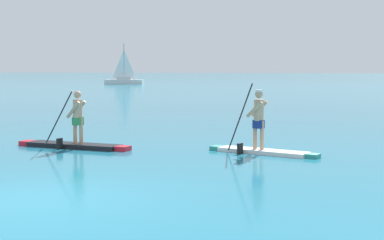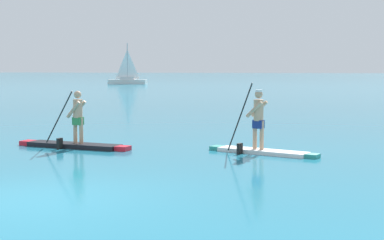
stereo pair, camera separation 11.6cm
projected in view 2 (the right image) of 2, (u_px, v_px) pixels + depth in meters
The scene contains 4 objects.
ground at pixel (37, 199), 10.17m from camera, with size 440.00×440.00×0.00m, color teal.
paddleboarder_mid_center at pixel (74, 137), 16.63m from camera, with size 3.54×1.08×1.65m.
paddleboarder_far_right at pixel (260, 139), 15.52m from camera, with size 3.02×1.42×1.92m.
sailboat_left_horizon at pixel (128, 79), 78.97m from camera, with size 5.29×1.38×5.47m.
Camera 2 is at (4.79, -9.18, 2.28)m, focal length 54.86 mm.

